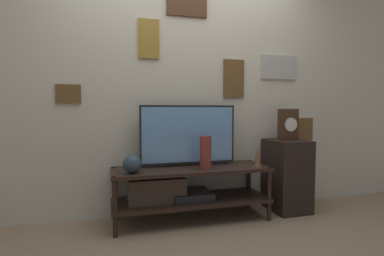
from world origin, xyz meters
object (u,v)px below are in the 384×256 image
(vase_tall_ceramic, at_px, (206,152))
(television, at_px, (188,135))
(vase_slim_bronze, at_px, (258,157))
(mantel_clock, at_px, (288,124))
(vase_round_glass, at_px, (132,164))

(vase_tall_ceramic, bearing_deg, television, 120.10)
(vase_slim_bronze, height_order, mantel_clock, mantel_clock)
(television, bearing_deg, vase_tall_ceramic, -59.90)
(vase_slim_bronze, relative_size, mantel_clock, 0.61)
(vase_slim_bronze, bearing_deg, television, 155.57)
(vase_tall_ceramic, bearing_deg, mantel_clock, 8.05)
(television, relative_size, vase_tall_ceramic, 3.08)
(vase_slim_bronze, height_order, vase_round_glass, vase_slim_bronze)
(vase_round_glass, height_order, mantel_clock, mantel_clock)
(television, bearing_deg, vase_slim_bronze, -24.43)
(television, height_order, vase_round_glass, television)
(vase_slim_bronze, xyz_separation_m, vase_tall_ceramic, (-0.48, 0.07, 0.05))
(television, distance_m, vase_round_glass, 0.62)
(vase_slim_bronze, relative_size, vase_round_glass, 1.23)
(vase_tall_ceramic, bearing_deg, vase_round_glass, -178.91)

